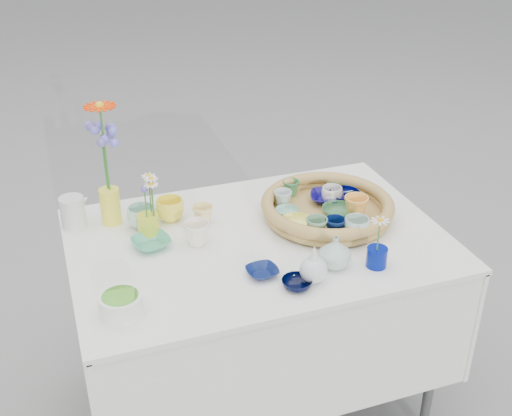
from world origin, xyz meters
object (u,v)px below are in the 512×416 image
object	(u,v)px
wicker_tray	(327,208)
tall_vase_yellow	(110,206)
bud_vase_seafoam	(335,252)
display_table	(258,402)

from	to	relation	value
wicker_tray	tall_vase_yellow	size ratio (longest dim) A/B	3.59
wicker_tray	tall_vase_yellow	distance (m)	0.77
wicker_tray	bud_vase_seafoam	size ratio (longest dim) A/B	4.40
bud_vase_seafoam	tall_vase_yellow	xyz separation A→B (m)	(-0.62, 0.51, 0.01)
display_table	wicker_tray	xyz separation A→B (m)	(0.28, 0.05, 0.80)
tall_vase_yellow	wicker_tray	bearing A→B (deg)	-16.60
display_table	tall_vase_yellow	bearing A→B (deg)	149.35
display_table	wicker_tray	bearing A→B (deg)	10.12
display_table	tall_vase_yellow	distance (m)	0.98
display_table	bud_vase_seafoam	bearing A→B (deg)	-55.10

